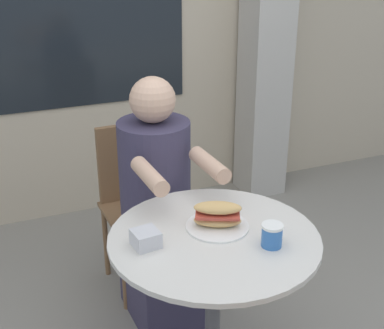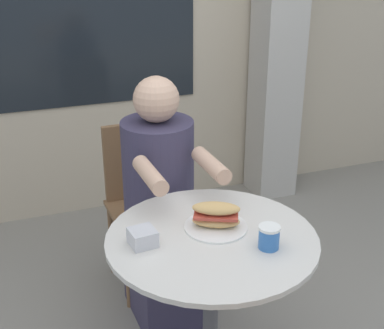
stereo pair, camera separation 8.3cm
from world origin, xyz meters
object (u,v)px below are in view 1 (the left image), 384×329
at_px(sandwich_on_plate, 218,217).
at_px(drink_cup, 272,235).
at_px(cafe_table, 213,281).
at_px(diner_chair, 136,191).
at_px(seated_diner, 159,219).

xyz_separation_m(sandwich_on_plate, drink_cup, (0.12, -0.19, 0.00)).
xyz_separation_m(cafe_table, diner_chair, (-0.03, 0.92, -0.04)).
relative_size(cafe_table, seated_diner, 0.65).
bearing_deg(seated_diner, cafe_table, 89.97).
bearing_deg(sandwich_on_plate, drink_cup, -57.54).
bearing_deg(diner_chair, seated_diner, 88.61).
bearing_deg(cafe_table, seated_diner, 92.14).
bearing_deg(drink_cup, sandwich_on_plate, 122.46).
bearing_deg(sandwich_on_plate, cafe_table, -125.17).
height_order(seated_diner, sandwich_on_plate, seated_diner).
height_order(cafe_table, diner_chair, diner_chair).
height_order(cafe_table, sandwich_on_plate, sandwich_on_plate).
relative_size(seated_diner, drink_cup, 14.12).
bearing_deg(seated_diner, drink_cup, 102.09).
xyz_separation_m(diner_chair, seated_diner, (0.00, -0.34, 0.01)).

